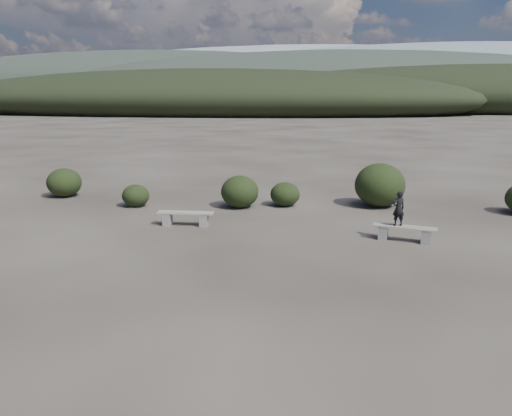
# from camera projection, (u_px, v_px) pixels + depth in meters

# --- Properties ---
(ground) EXTENTS (1200.00, 1200.00, 0.00)m
(ground) POSITION_uv_depth(u_px,v_px,m) (226.00, 303.00, 9.69)
(ground) COLOR #2B2621
(ground) RESTS_ON ground
(bench_left) EXTENTS (1.74, 0.43, 0.43)m
(bench_left) POSITION_uv_depth(u_px,v_px,m) (186.00, 217.00, 15.29)
(bench_left) COLOR gray
(bench_left) RESTS_ON ground
(bench_right) EXTENTS (1.73, 0.72, 0.42)m
(bench_right) POSITION_uv_depth(u_px,v_px,m) (404.00, 232.00, 13.68)
(bench_right) COLOR gray
(bench_right) RESTS_ON ground
(seated_person) EXTENTS (0.41, 0.34, 0.96)m
(seated_person) POSITION_uv_depth(u_px,v_px,m) (399.00, 209.00, 13.60)
(seated_person) COLOR black
(seated_person) RESTS_ON bench_right
(shrub_a) EXTENTS (0.97, 0.97, 0.79)m
(shrub_a) POSITION_uv_depth(u_px,v_px,m) (136.00, 196.00, 17.86)
(shrub_a) COLOR black
(shrub_a) RESTS_ON ground
(shrub_b) EXTENTS (1.34, 1.34, 1.15)m
(shrub_b) POSITION_uv_depth(u_px,v_px,m) (240.00, 192.00, 17.67)
(shrub_b) COLOR black
(shrub_b) RESTS_ON ground
(shrub_c) EXTENTS (1.07, 1.07, 0.86)m
(shrub_c) POSITION_uv_depth(u_px,v_px,m) (285.00, 194.00, 17.94)
(shrub_c) COLOR black
(shrub_c) RESTS_ON ground
(shrub_d) EXTENTS (1.78, 1.78, 1.56)m
(shrub_d) POSITION_uv_depth(u_px,v_px,m) (380.00, 185.00, 17.78)
(shrub_d) COLOR black
(shrub_d) RESTS_ON ground
(shrub_f) EXTENTS (1.32, 1.32, 1.12)m
(shrub_f) POSITION_uv_depth(u_px,v_px,m) (64.00, 183.00, 19.53)
(shrub_f) COLOR black
(shrub_f) RESTS_ON ground
(mountain_ridges) EXTENTS (500.00, 400.00, 56.00)m
(mountain_ridges) POSITION_uv_depth(u_px,v_px,m) (320.00, 83.00, 334.94)
(mountain_ridges) COLOR black
(mountain_ridges) RESTS_ON ground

